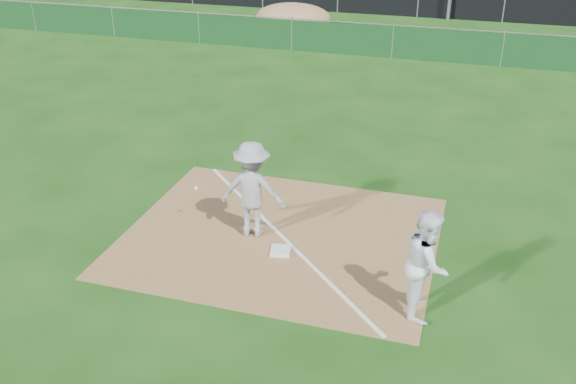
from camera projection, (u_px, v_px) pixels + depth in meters
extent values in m
plane|color=#17440E|center=(367.00, 98.00, 20.32)|extent=(90.00, 90.00, 0.00)
cube|color=olive|center=(281.00, 236.00, 12.63)|extent=(6.00, 5.00, 0.02)
cube|color=white|center=(281.00, 235.00, 12.63)|extent=(5.01, 5.01, 0.01)
cube|color=#0F3A17|center=(393.00, 42.00, 24.32)|extent=(44.00, 0.05, 1.20)
ellipsoid|color=#9C724B|center=(293.00, 17.00, 28.62)|extent=(3.38, 2.60, 1.17)
cube|color=white|center=(280.00, 251.00, 12.05)|extent=(0.44, 0.44, 0.08)
imported|color=#ADADAF|center=(252.00, 190.00, 12.26)|extent=(1.31, 0.82, 1.94)
sphere|color=white|center=(196.00, 188.00, 12.65)|extent=(0.08, 0.08, 0.08)
imported|color=white|center=(427.00, 263.00, 10.09)|extent=(0.77, 0.95, 1.84)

